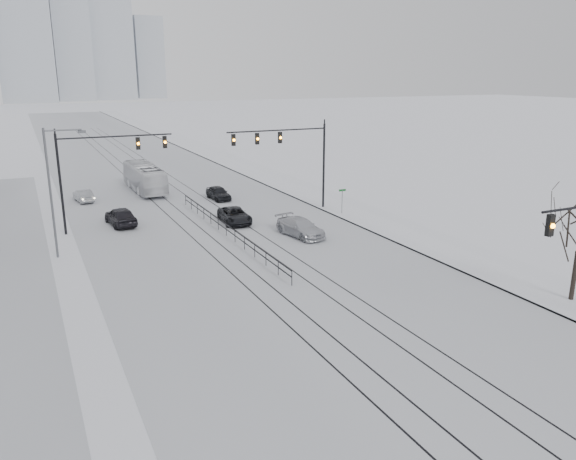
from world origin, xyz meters
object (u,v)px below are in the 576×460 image
object	(u,v)px
sedan_sb_inner	(121,216)
sedan_nb_far	(218,193)
sedan_sb_outer	(83,196)
sedan_nb_front	(235,216)
box_truck	(144,178)
sedan_nb_right	(301,228)

from	to	relation	value
sedan_sb_inner	sedan_nb_far	bearing A→B (deg)	-156.54
sedan_sb_outer	sedan_nb_front	bearing A→B (deg)	119.67
sedan_nb_front	sedan_sb_inner	bearing A→B (deg)	163.94
sedan_sb_outer	box_truck	distance (m)	7.19
sedan_sb_inner	sedan_sb_outer	distance (m)	11.08
sedan_sb_inner	sedan_nb_right	distance (m)	15.55
sedan_nb_right	sedan_nb_far	size ratio (longest dim) A/B	1.23
sedan_sb_inner	box_truck	distance (m)	14.34
sedan_nb_front	sedan_nb_right	size ratio (longest dim) A/B	0.96
box_truck	sedan_nb_right	bearing A→B (deg)	106.57
sedan_nb_right	box_truck	world-z (taller)	box_truck
sedan_sb_outer	sedan_nb_right	world-z (taller)	sedan_nb_right
sedan_nb_far	sedan_sb_inner	bearing A→B (deg)	-153.12
sedan_sb_outer	sedan_nb_front	xyz separation A→B (m)	(10.89, -14.30, 0.03)
sedan_sb_inner	sedan_sb_outer	bearing A→B (deg)	-86.37
sedan_nb_front	box_truck	distance (m)	17.42
sedan_nb_right	sedan_nb_front	bearing A→B (deg)	108.69
sedan_sb_inner	sedan_sb_outer	world-z (taller)	sedan_sb_inner
sedan_sb_inner	box_truck	world-z (taller)	box_truck
sedan_sb_outer	box_truck	bearing A→B (deg)	-166.44
sedan_nb_front	sedan_sb_outer	bearing A→B (deg)	131.80
sedan_sb_inner	sedan_nb_front	distance (m)	9.63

